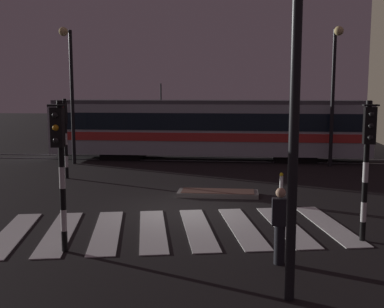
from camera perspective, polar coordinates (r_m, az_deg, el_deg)
name	(u,v)px	position (r m, az deg, el deg)	size (l,w,h in m)	color
ground_plane	(185,210)	(15.31, -0.85, -6.69)	(120.00, 120.00, 0.00)	black
rail_near	(208,161)	(25.52, 1.96, -0.85)	(80.00, 0.12, 0.03)	#59595E
rail_far	(210,157)	(26.94, 2.18, -0.40)	(80.00, 0.12, 0.03)	#59595E
crosswalk_zebra	(175,229)	(13.22, -2.00, -8.98)	(10.02, 5.88, 0.02)	silver
traffic_island	(218,193)	(17.30, 3.11, -4.72)	(2.90, 1.00, 0.18)	slate
traffic_light_corner_near_right	(368,150)	(12.43, 20.28, 0.45)	(0.36, 0.42, 3.55)	black
traffic_light_corner_far_left	(65,126)	(20.96, -15.02, 3.22)	(0.36, 0.42, 3.43)	black
traffic_light_kerb_mid_left	(60,154)	(11.28, -15.54, 0.02)	(0.36, 0.42, 3.56)	black
street_lamp_trackside_left	(70,79)	(24.90, -14.43, 8.71)	(0.44, 1.21, 6.81)	black
street_lamp_trackside_right	(334,79)	(24.28, 16.68, 8.57)	(0.44, 1.21, 6.74)	black
street_lamp_near_kerb	(298,28)	(8.28, 12.63, 14.55)	(0.44, 1.21, 7.66)	black
tram	(207,128)	(26.04, 1.86, 3.17)	(17.26, 2.58, 4.15)	#B2BCC1
pedestrian_waiting_at_kerb	(280,225)	(10.65, 10.49, -8.39)	(0.36, 0.24, 1.71)	black
bollard_island_edge	(281,189)	(15.98, 10.62, -4.15)	(0.12, 0.12, 1.11)	black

